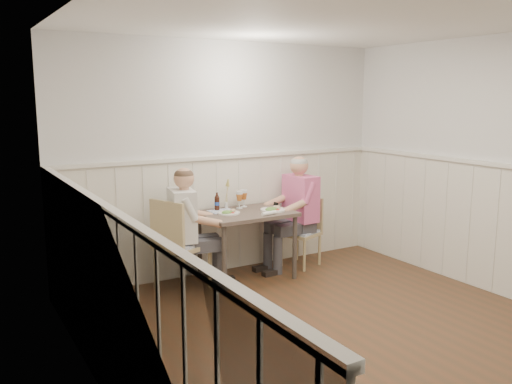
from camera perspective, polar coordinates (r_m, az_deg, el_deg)
ground_plane at (r=4.71m, az=10.29°, el=-15.19°), size 4.50×4.50×0.00m
room_shell at (r=4.29m, az=10.93°, el=3.50°), size 4.04×4.54×2.60m
wainscot at (r=4.97m, az=5.36°, el=-5.21°), size 4.00×4.49×1.34m
dining_table at (r=5.94m, az=-0.98°, el=-3.02°), size 0.97×0.70×0.75m
chair_right at (r=6.48m, az=4.99°, el=-3.90°), size 0.49×0.49×0.81m
chair_left at (r=5.60m, az=-8.20°, el=-5.21°), size 0.60×0.60×0.98m
man_in_pink at (r=6.37m, az=4.40°, el=-2.98°), size 0.63×0.44×1.34m
diner_cream at (r=5.63m, az=-7.34°, el=-4.92°), size 0.66×0.47×1.31m
plate_man at (r=5.96m, az=1.74°, el=-1.79°), size 0.27×0.27×0.07m
plate_diner at (r=5.81m, az=-2.95°, el=-2.13°), size 0.24×0.24×0.06m
beer_glass_a at (r=6.15m, az=-1.28°, el=-0.36°), size 0.08×0.08×0.20m
beer_glass_b at (r=6.07m, az=-1.76°, el=-0.51°), size 0.08×0.08×0.20m
beer_bottle at (r=5.99m, az=-4.13°, el=-1.10°), size 0.06×0.06×0.20m
rolled_napkin at (r=5.75m, az=1.38°, el=-2.24°), size 0.19×0.07×0.04m
grass_vase at (r=6.05m, az=-3.17°, el=-0.30°), size 0.04×0.04×0.35m
gingham_mat at (r=5.95m, az=-3.61°, el=-2.01°), size 0.27×0.22×0.01m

